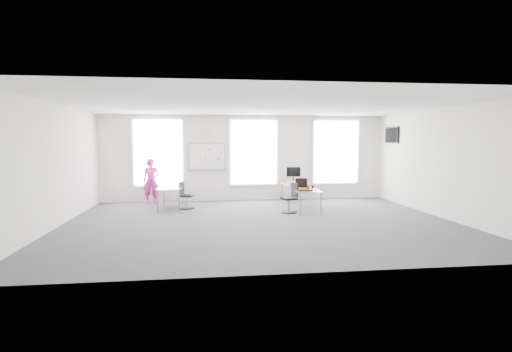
{
  "coord_description": "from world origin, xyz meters",
  "views": [
    {
      "loc": [
        -1.42,
        -10.02,
        2.09
      ],
      "look_at": [
        0.02,
        1.2,
        1.1
      ],
      "focal_mm": 28.0,
      "sensor_mm": 36.0,
      "label": 1
    }
  ],
  "objects": [
    {
      "name": "chair_right",
      "position": [
        1.06,
        1.31,
        0.38
      ],
      "size": [
        0.49,
        0.49,
        0.87
      ],
      "rotation": [
        0.0,
        0.0,
        -1.3
      ],
      "color": "black",
      "rests_on": "ground"
    },
    {
      "name": "wall_left",
      "position": [
        -5.0,
        0.0,
        1.5
      ],
      "size": [
        0.0,
        10.0,
        10.0
      ],
      "primitive_type": "plane",
      "rotation": [
        1.57,
        0.0,
        1.57
      ],
      "color": "silver",
      "rests_on": "ground"
    },
    {
      "name": "wall_clock",
      "position": [
        -1.35,
        3.97,
        2.35
      ],
      "size": [
        0.3,
        0.04,
        0.3
      ],
      "primitive_type": "cylinder",
      "rotation": [
        1.57,
        0.0,
        0.0
      ],
      "color": "gray",
      "rests_on": "wall_back"
    },
    {
      "name": "monitor",
      "position": [
        1.58,
        3.29,
        0.99
      ],
      "size": [
        0.5,
        0.2,
        0.55
      ],
      "rotation": [
        0.0,
        0.0,
        0.05
      ],
      "color": "black",
      "rests_on": "desk_right"
    },
    {
      "name": "ceiling",
      "position": [
        0.0,
        0.0,
        3.0
      ],
      "size": [
        10.0,
        10.0,
        0.0
      ],
      "primitive_type": "plane",
      "rotation": [
        3.14,
        0.0,
        0.0
      ],
      "color": "white",
      "rests_on": "ground"
    },
    {
      "name": "laptop_sleeve",
      "position": [
        1.54,
        1.99,
        0.8
      ],
      "size": [
        0.36,
        0.26,
        0.29
      ],
      "rotation": [
        0.0,
        0.0,
        -0.23
      ],
      "color": "black",
      "rests_on": "desk_right"
    },
    {
      "name": "wall_front",
      "position": [
        0.0,
        -4.0,
        1.5
      ],
      "size": [
        10.0,
        0.0,
        10.0
      ],
      "primitive_type": "plane",
      "rotation": [
        -1.57,
        0.0,
        0.0
      ],
      "color": "silver",
      "rests_on": "ground"
    },
    {
      "name": "keyboard",
      "position": [
        1.42,
        1.12,
        0.67
      ],
      "size": [
        0.47,
        0.23,
        0.02
      ],
      "primitive_type": "cube",
      "rotation": [
        0.0,
        0.0,
        0.16
      ],
      "color": "black",
      "rests_on": "desk_right"
    },
    {
      "name": "headphones",
      "position": [
        1.72,
        1.6,
        0.71
      ],
      "size": [
        0.19,
        0.1,
        0.11
      ],
      "rotation": [
        0.0,
        0.0,
        -0.2
      ],
      "color": "black",
      "rests_on": "desk_right"
    },
    {
      "name": "whiteboard",
      "position": [
        -1.35,
        3.97,
        1.55
      ],
      "size": [
        1.2,
        0.03,
        0.9
      ],
      "primitive_type": "cube",
      "color": "silver",
      "rests_on": "wall_back"
    },
    {
      "name": "window_right",
      "position": [
        3.3,
        3.97,
        1.7
      ],
      "size": [
        1.6,
        0.06,
        2.2
      ],
      "primitive_type": "cube",
      "color": "silver",
      "rests_on": "wall_back"
    },
    {
      "name": "chair_left",
      "position": [
        -2.03,
        2.45,
        0.37
      ],
      "size": [
        0.47,
        0.47,
        0.84
      ],
      "rotation": [
        0.0,
        0.0,
        1.27
      ],
      "color": "black",
      "rests_on": "ground"
    },
    {
      "name": "paper_stack",
      "position": [
        1.42,
        2.51,
        0.72
      ],
      "size": [
        0.37,
        0.29,
        0.12
      ],
      "primitive_type": "cube",
      "rotation": [
        0.0,
        0.0,
        -0.07
      ],
      "color": "beige",
      "rests_on": "desk_right"
    },
    {
      "name": "window_left",
      "position": [
        -3.0,
        3.97,
        1.7
      ],
      "size": [
        1.6,
        0.06,
        2.2
      ],
      "primitive_type": "cube",
      "color": "silver",
      "rests_on": "wall_back"
    },
    {
      "name": "floor",
      "position": [
        0.0,
        0.0,
        0.0
      ],
      "size": [
        10.0,
        10.0,
        0.0
      ],
      "primitive_type": "plane",
      "color": "#2D2D32",
      "rests_on": "ground"
    },
    {
      "name": "lens_cap",
      "position": [
        1.64,
        1.47,
        0.66
      ],
      "size": [
        0.07,
        0.07,
        0.01
      ],
      "primitive_type": "cylinder",
      "rotation": [
        0.0,
        0.0,
        0.23
      ],
      "color": "black",
      "rests_on": "desk_right"
    },
    {
      "name": "window_mid",
      "position": [
        0.3,
        3.97,
        1.7
      ],
      "size": [
        1.6,
        0.06,
        2.2
      ],
      "primitive_type": "cube",
      "color": "silver",
      "rests_on": "wall_back"
    },
    {
      "name": "desk_right",
      "position": [
        1.54,
        2.15,
        0.62
      ],
      "size": [
        0.72,
        2.71,
        0.66
      ],
      "color": "#B7682F",
      "rests_on": "ground"
    },
    {
      "name": "tv",
      "position": [
        4.95,
        3.0,
        2.3
      ],
      "size": [
        0.06,
        0.9,
        0.55
      ],
      "primitive_type": "cube",
      "color": "black",
      "rests_on": "wall_right"
    },
    {
      "name": "desk_left",
      "position": [
        -2.49,
        2.68,
        0.62
      ],
      "size": [
        0.74,
        1.85,
        0.67
      ],
      "color": "#B7682F",
      "rests_on": "ground"
    },
    {
      "name": "mouse",
      "position": [
        1.77,
        1.15,
        0.68
      ],
      "size": [
        0.09,
        0.12,
        0.04
      ],
      "primitive_type": "ellipsoid",
      "rotation": [
        0.0,
        0.0,
        0.14
      ],
      "color": "black",
      "rests_on": "desk_right"
    },
    {
      "name": "person",
      "position": [
        -3.2,
        3.54,
        0.76
      ],
      "size": [
        0.6,
        0.44,
        1.52
      ],
      "primitive_type": "imported",
      "rotation": [
        0.0,
        0.0,
        0.14
      ],
      "color": "#C4288D",
      "rests_on": "ground"
    },
    {
      "name": "wall_right",
      "position": [
        5.0,
        0.0,
        1.5
      ],
      "size": [
        0.0,
        10.0,
        10.0
      ],
      "primitive_type": "plane",
      "rotation": [
        1.57,
        0.0,
        -1.57
      ],
      "color": "silver",
      "rests_on": "ground"
    },
    {
      "name": "wall_back",
      "position": [
        0.0,
        4.0,
        1.5
      ],
      "size": [
        10.0,
        0.0,
        10.0
      ],
      "primitive_type": "plane",
      "rotation": [
        1.57,
        0.0,
        0.0
      ],
      "color": "silver",
      "rests_on": "ground"
    }
  ]
}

